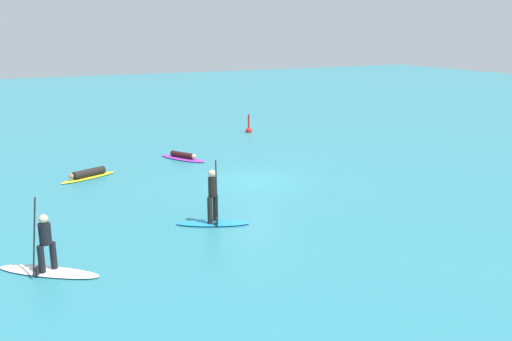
{
  "coord_description": "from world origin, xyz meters",
  "views": [
    {
      "loc": [
        -10.33,
        -20.72,
        6.49
      ],
      "look_at": [
        0.0,
        0.0,
        0.5
      ],
      "focal_mm": 38.59,
      "sensor_mm": 36.0,
      "label": 1
    }
  ],
  "objects_px": {
    "marker_buoy": "(249,129)",
    "surfer_on_purple_board": "(183,157)",
    "surfer_on_white_board": "(47,258)",
    "surfer_on_yellow_board": "(88,175)",
    "surfer_on_blue_board": "(213,210)"
  },
  "relations": [
    {
      "from": "surfer_on_purple_board",
      "to": "surfer_on_blue_board",
      "type": "relative_size",
      "value": 1.11
    },
    {
      "from": "surfer_on_purple_board",
      "to": "marker_buoy",
      "type": "bearing_deg",
      "value": 101.16
    },
    {
      "from": "surfer_on_yellow_board",
      "to": "surfer_on_blue_board",
      "type": "distance_m",
      "value": 8.49
    },
    {
      "from": "marker_buoy",
      "to": "surfer_on_purple_board",
      "type": "bearing_deg",
      "value": -139.9
    },
    {
      "from": "surfer_on_purple_board",
      "to": "surfer_on_white_board",
      "type": "relative_size",
      "value": 1.03
    },
    {
      "from": "surfer_on_blue_board",
      "to": "marker_buoy",
      "type": "xyz_separation_m",
      "value": [
        8.57,
        14.96,
        -0.31
      ]
    },
    {
      "from": "surfer_on_yellow_board",
      "to": "surfer_on_purple_board",
      "type": "xyz_separation_m",
      "value": [
        5.02,
        1.64,
        -0.05
      ]
    },
    {
      "from": "surfer_on_yellow_board",
      "to": "surfer_on_white_board",
      "type": "relative_size",
      "value": 0.98
    },
    {
      "from": "surfer_on_purple_board",
      "to": "surfer_on_white_board",
      "type": "height_order",
      "value": "surfer_on_white_board"
    },
    {
      "from": "surfer_on_purple_board",
      "to": "surfer_on_white_board",
      "type": "xyz_separation_m",
      "value": [
        -7.78,
        -11.24,
        0.32
      ]
    },
    {
      "from": "surfer_on_white_board",
      "to": "surfer_on_blue_board",
      "type": "xyz_separation_m",
      "value": [
        5.5,
        1.58,
        0.07
      ]
    },
    {
      "from": "surfer_on_blue_board",
      "to": "marker_buoy",
      "type": "bearing_deg",
      "value": 85.27
    },
    {
      "from": "surfer_on_yellow_board",
      "to": "marker_buoy",
      "type": "height_order",
      "value": "marker_buoy"
    },
    {
      "from": "surfer_on_purple_board",
      "to": "marker_buoy",
      "type": "xyz_separation_m",
      "value": [
        6.3,
        5.3,
        0.07
      ]
    },
    {
      "from": "surfer_on_yellow_board",
      "to": "surfer_on_purple_board",
      "type": "bearing_deg",
      "value": 174.88
    }
  ]
}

